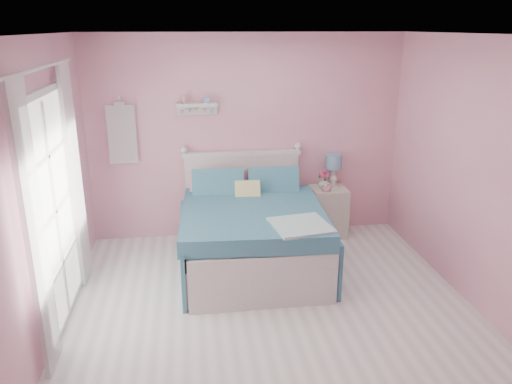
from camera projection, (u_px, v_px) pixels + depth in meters
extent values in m
plane|color=silver|center=(276.00, 324.00, 4.70)|extent=(4.50, 4.50, 0.00)
plane|color=pink|center=(247.00, 138.00, 6.40)|extent=(4.00, 0.00, 4.00)
plane|color=pink|center=(370.00, 356.00, 2.17)|extent=(4.00, 0.00, 4.00)
plane|color=pink|center=(35.00, 204.00, 4.03)|extent=(0.00, 4.50, 4.50)
plane|color=pink|center=(494.00, 184.00, 4.54)|extent=(0.00, 4.50, 4.50)
plane|color=white|center=(280.00, 35.00, 3.87)|extent=(4.50, 4.50, 0.00)
cube|color=silver|center=(251.00, 249.00, 5.78)|extent=(1.54, 1.97, 0.41)
cube|color=silver|center=(251.00, 226.00, 5.69)|extent=(1.47, 1.91, 0.16)
cube|color=silver|center=(242.00, 196.00, 6.57)|extent=(1.47, 0.07, 1.08)
cube|color=silver|center=(242.00, 154.00, 6.39)|extent=(1.53, 0.09, 0.06)
cube|color=silver|center=(264.00, 283.00, 4.87)|extent=(1.47, 0.06, 0.56)
cube|color=teal|center=(253.00, 217.00, 5.50)|extent=(1.64, 1.72, 0.18)
cube|color=pink|center=(218.00, 187.00, 6.16)|extent=(0.69, 0.31, 0.43)
cube|color=pink|center=(272.00, 185.00, 6.24)|extent=(0.69, 0.31, 0.43)
cube|color=#CCBC59|center=(248.00, 193.00, 5.94)|extent=(0.31, 0.23, 0.31)
cube|color=beige|center=(328.00, 211.00, 6.62)|extent=(0.45, 0.42, 0.65)
cube|color=silver|center=(333.00, 203.00, 6.37)|extent=(0.39, 0.02, 0.16)
sphere|color=white|center=(333.00, 203.00, 6.35)|extent=(0.03, 0.03, 0.03)
cylinder|color=white|center=(333.00, 185.00, 6.62)|extent=(0.14, 0.14, 0.02)
cylinder|color=white|center=(333.00, 177.00, 6.58)|extent=(0.07, 0.07, 0.23)
cylinder|color=#739DC0|center=(334.00, 162.00, 6.52)|extent=(0.21, 0.21, 0.19)
imported|color=white|center=(324.00, 183.00, 6.48)|extent=(0.16, 0.16, 0.15)
imported|color=pink|center=(326.00, 188.00, 6.38)|extent=(0.15, 0.15, 0.09)
sphere|color=#CE4675|center=(324.00, 172.00, 6.43)|extent=(0.06, 0.06, 0.06)
sphere|color=#CE4675|center=(327.00, 174.00, 6.47)|extent=(0.06, 0.06, 0.06)
sphere|color=#CE4675|center=(321.00, 174.00, 6.44)|extent=(0.06, 0.06, 0.06)
sphere|color=#CE4675|center=(326.00, 177.00, 6.42)|extent=(0.06, 0.06, 0.06)
sphere|color=#CE4675|center=(322.00, 176.00, 6.42)|extent=(0.06, 0.06, 0.06)
cube|color=silver|center=(197.00, 105.00, 6.10)|extent=(0.50, 0.14, 0.04)
cube|color=silver|center=(197.00, 110.00, 6.18)|extent=(0.50, 0.03, 0.12)
cylinder|color=#D18C99|center=(184.00, 99.00, 6.06)|extent=(0.06, 0.06, 0.10)
cube|color=#739DC0|center=(207.00, 100.00, 6.10)|extent=(0.08, 0.06, 0.07)
cube|color=white|center=(122.00, 135.00, 6.10)|extent=(0.34, 0.03, 0.72)
cube|color=silver|center=(38.00, 94.00, 4.14)|extent=(0.04, 1.32, 0.06)
cube|color=silver|center=(68.00, 314.00, 4.81)|extent=(0.04, 1.32, 0.06)
cube|color=silver|center=(35.00, 244.00, 3.89)|extent=(0.04, 0.06, 2.10)
cube|color=silver|center=(70.00, 193.00, 5.08)|extent=(0.04, 0.06, 2.10)
cube|color=white|center=(54.00, 212.00, 4.48)|extent=(0.02, 1.20, 2.04)
cube|color=white|center=(35.00, 234.00, 3.75)|extent=(0.04, 0.40, 2.32)
cube|color=white|center=(75.00, 177.00, 5.15)|extent=(0.04, 0.40, 2.32)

